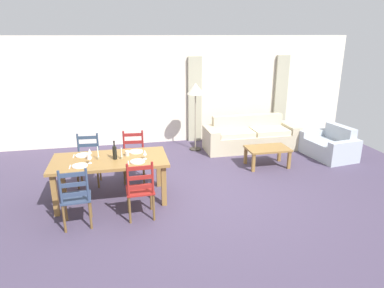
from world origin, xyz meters
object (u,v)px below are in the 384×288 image
wine_bottle (115,152)px  coffee_table (267,151)px  dining_chair_far_right (134,156)px  coffee_cup_secondary (89,157)px  dining_chair_far_left (88,160)px  wine_glass_far_left (90,151)px  dining_table (110,164)px  couch (250,137)px  wine_glass_near_right (145,153)px  standing_lamp (195,93)px  dining_chair_near_left (76,197)px  dining_chair_near_right (140,190)px  coffee_cup_primary (127,153)px  wine_glass_near_left (89,157)px  armchair_upholstered (331,146)px

wine_bottle → coffee_table: wine_bottle is taller
dining_chair_far_right → coffee_cup_secondary: (-0.76, -0.73, 0.32)m
dining_chair_far_left → wine_glass_far_left: (0.10, -0.65, 0.38)m
dining_table → dining_chair_far_left: bearing=118.5°
wine_glass_far_left → couch: size_ratio=0.07×
wine_glass_near_right → standing_lamp: 2.87m
dining_chair_near_left → dining_chair_near_right: bearing=3.5°
dining_chair_near_right → wine_glass_far_left: (-0.77, 0.86, 0.38)m
couch → dining_chair_near_left: bearing=-142.6°
dining_chair_far_right → coffee_cup_primary: size_ratio=10.67×
dining_chair_near_left → dining_chair_far_right: size_ratio=1.00×
coffee_cup_primary → dining_chair_near_right: bearing=-79.2°
wine_glass_far_left → coffee_cup_primary: size_ratio=1.79×
wine_glass_near_right → wine_glass_far_left: 0.94m
wine_glass_far_left → dining_chair_far_right: bearing=41.7°
dining_table → wine_glass_near_right: (0.58, -0.13, 0.20)m
dining_table → dining_chair_near_left: (-0.48, -0.79, -0.19)m
dining_chair_near_right → wine_glass_near_left: 1.02m
wine_glass_far_left → coffee_table: (3.57, 0.79, -0.51)m
wine_bottle → wine_glass_near_right: (0.49, -0.10, -0.01)m
dining_chair_far_left → dining_chair_near_left: bearing=-92.3°
dining_chair_near_left → wine_glass_near_right: size_ratio=5.96×
coffee_cup_primary → coffee_cup_secondary: size_ratio=1.00×
dining_chair_near_left → dining_chair_far_left: size_ratio=1.00×
dining_chair_near_left → wine_glass_near_right: dining_chair_near_left is taller
dining_table → coffee_cup_primary: coffee_cup_primary is taller
dining_chair_far_right → wine_glass_far_left: size_ratio=5.96×
dining_chair_far_left → dining_chair_far_right: bearing=0.8°
coffee_cup_secondary → dining_chair_near_right: bearing=-45.1°
wine_glass_far_left → armchair_upholstered: 5.40m
dining_table → wine_bottle: wine_bottle is taller
coffee_table → dining_chair_far_left: bearing=-177.9°
wine_bottle → standing_lamp: standing_lamp is taller
dining_chair_near_left → coffee_table: (3.73, 1.70, -0.12)m
armchair_upholstered → coffee_cup_secondary: bearing=-168.1°
coffee_cup_secondary → couch: coffee_cup_secondary is taller
dining_chair_near_left → standing_lamp: size_ratio=0.59×
dining_chair_far_right → coffee_cup_secondary: bearing=-136.0°
dining_chair_far_left → coffee_cup_primary: 1.04m
dining_chair_far_right → coffee_table: 2.83m
dining_chair_near_left → couch: dining_chair_near_left is taller
standing_lamp → armchair_upholstered: bearing=-21.0°
dining_chair_far_left → coffee_table: size_ratio=1.07×
dining_table → couch: 3.97m
wine_glass_near_left → wine_glass_near_right: size_ratio=1.00×
dining_chair_far_left → armchair_upholstered: 5.39m
dining_chair_far_left → couch: dining_chair_far_left is taller
couch → coffee_table: couch is taller
wine_glass_near_right → armchair_upholstered: 4.60m
dining_chair_far_left → armchair_upholstered: bearing=4.2°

